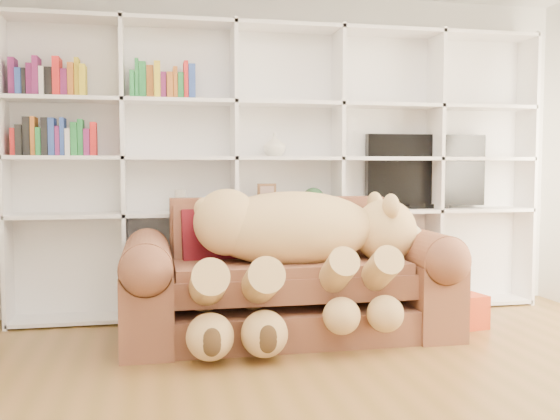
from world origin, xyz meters
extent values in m
cube|color=silver|center=(0.00, 2.50, 1.35)|extent=(5.00, 0.02, 2.70)
cube|color=white|center=(0.00, 2.46, 1.20)|extent=(4.40, 0.03, 2.40)
cube|color=white|center=(-2.20, 2.30, 1.20)|extent=(0.03, 0.35, 2.40)
cube|color=white|center=(-1.32, 2.30, 1.20)|extent=(0.03, 0.35, 2.40)
cube|color=white|center=(-0.44, 2.30, 1.20)|extent=(0.03, 0.35, 2.40)
cube|color=white|center=(0.44, 2.30, 1.20)|extent=(0.03, 0.35, 2.40)
cube|color=white|center=(1.32, 2.30, 1.20)|extent=(0.03, 0.35, 2.40)
cube|color=white|center=(2.20, 2.30, 1.20)|extent=(0.03, 0.35, 2.40)
cube|color=white|center=(0.00, 2.30, 0.03)|extent=(4.40, 0.35, 0.03)
cube|color=white|center=(0.00, 2.30, 0.85)|extent=(4.40, 0.35, 0.03)
cube|color=white|center=(0.00, 2.30, 1.30)|extent=(4.40, 0.35, 0.03)
cube|color=white|center=(0.00, 2.30, 1.75)|extent=(4.40, 0.35, 0.03)
cube|color=white|center=(0.00, 2.30, 2.37)|extent=(4.40, 0.35, 0.03)
cube|color=brown|center=(-0.14, 1.60, 0.12)|extent=(2.25, 0.91, 0.24)
cube|color=brown|center=(-0.14, 1.58, 0.47)|extent=(1.67, 0.75, 0.32)
cube|color=brown|center=(-0.14, 2.00, 0.70)|extent=(1.67, 0.21, 0.59)
cube|color=brown|center=(-1.14, 1.60, 0.29)|extent=(0.34, 1.02, 0.59)
cube|color=brown|center=(0.87, 1.60, 0.29)|extent=(0.34, 1.02, 0.59)
cylinder|color=brown|center=(-1.14, 1.60, 0.59)|extent=(0.34, 0.96, 0.34)
cylinder|color=brown|center=(0.87, 1.60, 0.59)|extent=(0.34, 0.96, 0.34)
ellipsoid|color=#DEB56F|center=(-0.12, 1.55, 0.79)|extent=(1.23, 0.60, 0.53)
sphere|color=#DEB56F|center=(-0.59, 1.55, 0.84)|extent=(0.47, 0.47, 0.47)
sphere|color=#DEB56F|center=(0.58, 1.55, 0.76)|extent=(0.47, 0.47, 0.47)
sphere|color=#F8E2A3|center=(0.76, 1.55, 0.69)|extent=(0.23, 0.23, 0.23)
sphere|color=#3E2A16|center=(0.85, 1.55, 0.68)|extent=(0.07, 0.07, 0.07)
ellipsoid|color=#DEB56F|center=(0.56, 1.38, 0.95)|extent=(0.11, 0.18, 0.18)
ellipsoid|color=#DEB56F|center=(0.56, 1.71, 0.95)|extent=(0.11, 0.18, 0.18)
sphere|color=#DEB56F|center=(-0.74, 1.55, 0.94)|extent=(0.16, 0.16, 0.16)
cylinder|color=#DEB56F|center=(0.09, 1.20, 0.50)|extent=(0.20, 0.57, 0.41)
cylinder|color=#DEB56F|center=(0.39, 1.20, 0.50)|extent=(0.20, 0.57, 0.41)
cylinder|color=#DEB56F|center=(-0.76, 1.20, 0.46)|extent=(0.23, 0.66, 0.48)
cylinder|color=#DEB56F|center=(-0.42, 1.20, 0.46)|extent=(0.23, 0.66, 0.48)
sphere|color=#DEB56F|center=(0.09, 1.02, 0.27)|extent=(0.24, 0.24, 0.24)
sphere|color=#DEB56F|center=(0.39, 1.02, 0.27)|extent=(0.24, 0.24, 0.24)
sphere|color=#DEB56F|center=(-0.76, 1.02, 0.18)|extent=(0.30, 0.30, 0.30)
sphere|color=#DEB56F|center=(-0.42, 1.02, 0.18)|extent=(0.30, 0.30, 0.30)
cube|color=maroon|center=(-0.69, 1.81, 0.71)|extent=(0.43, 0.27, 0.43)
cube|color=red|center=(1.21, 1.57, 0.13)|extent=(0.36, 0.35, 0.25)
cube|color=black|center=(1.26, 2.35, 1.20)|extent=(1.10, 0.08, 0.63)
cube|color=black|center=(1.26, 2.35, 0.89)|extent=(0.37, 0.18, 0.04)
cube|color=brown|center=(-0.17, 2.30, 0.98)|extent=(0.17, 0.09, 0.21)
sphere|color=#316037|center=(0.23, 2.30, 0.96)|extent=(0.19, 0.19, 0.19)
cylinder|color=beige|center=(-0.88, 2.30, 0.96)|extent=(0.10, 0.10, 0.18)
cylinder|color=beige|center=(-0.76, 2.30, 0.92)|extent=(0.07, 0.07, 0.11)
sphere|color=silver|center=(-0.67, 2.30, 0.93)|extent=(0.13, 0.13, 0.13)
imported|color=beige|center=(-0.10, 2.30, 1.41)|extent=(0.23, 0.23, 0.19)
camera|label=1|loc=(-1.09, -2.78, 1.23)|focal=40.00mm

